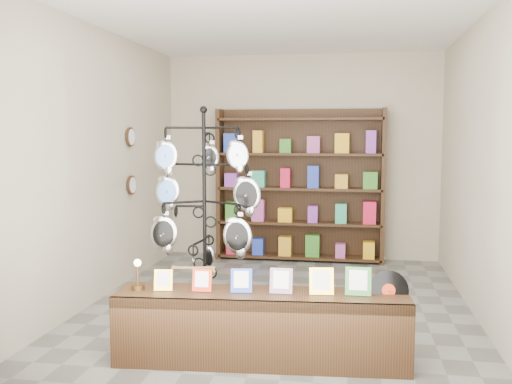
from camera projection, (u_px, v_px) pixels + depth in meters
ground at (279, 305)px, 6.13m from camera, size 5.00×5.00×0.00m
room_envelope at (280, 132)px, 5.95m from camera, size 5.00×5.00×5.00m
display_tree at (204, 202)px, 5.29m from camera, size 1.07×0.93×2.09m
front_shelf at (261, 327)px, 4.57m from camera, size 2.36×0.66×0.82m
back_shelving at (300, 190)px, 8.28m from camera, size 2.42×0.36×2.20m
wall_clocks at (131, 161)px, 7.10m from camera, size 0.03×0.24×0.84m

